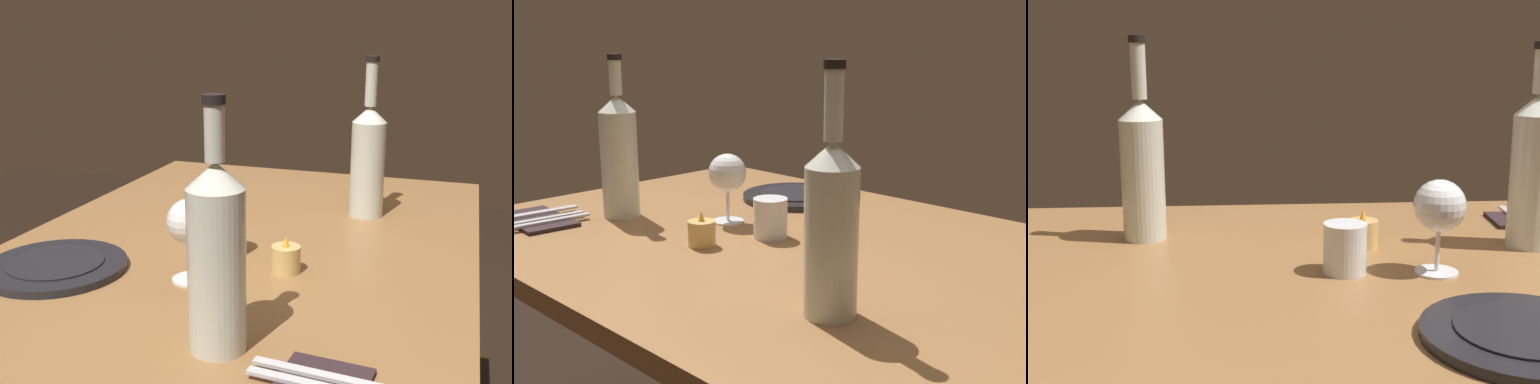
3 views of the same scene
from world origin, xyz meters
TOP-DOWN VIEW (x-y plane):
  - dining_table at (0.00, 0.00)m, footprint 1.30×0.90m
  - wine_glass_left at (0.19, -0.02)m, footprint 0.08×0.08m
  - wine_bottle at (-0.28, 0.20)m, footprint 0.08×0.08m
  - wine_bottle_second at (0.39, 0.11)m, footprint 0.08×0.08m
  - water_tumbler at (0.05, -0.01)m, footprint 0.07×0.07m
  - votive_candle at (0.10, 0.12)m, footprint 0.05×0.05m
  - dinner_plate at (0.22, -0.27)m, footprint 0.25×0.25m
  - fork_outer at (0.42, 0.26)m, footprint 0.03×0.18m

SIDE VIEW (x-z plane):
  - dining_table at x=0.00m, z-range 0.28..1.02m
  - dinner_plate at x=0.22m, z-range 0.74..0.76m
  - fork_outer at x=0.42m, z-range 0.75..0.75m
  - votive_candle at x=0.10m, z-range 0.73..0.80m
  - water_tumbler at x=0.05m, z-range 0.74..0.81m
  - wine_glass_left at x=0.19m, z-range 0.77..0.92m
  - wine_bottle at x=-0.28m, z-range 0.70..1.05m
  - wine_bottle_second at x=0.39m, z-range 0.70..1.05m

